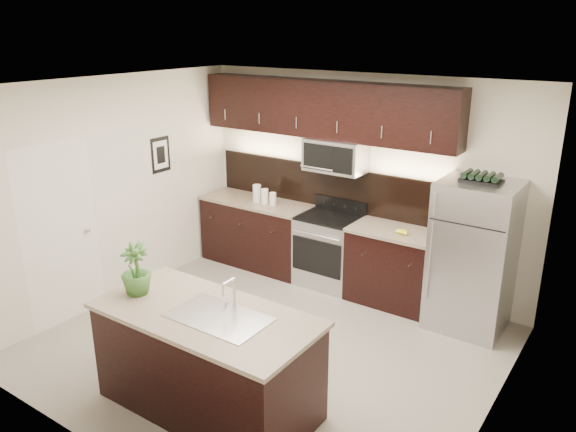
# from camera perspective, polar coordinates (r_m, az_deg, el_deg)

# --- Properties ---
(ground) EXTENTS (4.50, 4.50, 0.00)m
(ground) POSITION_cam_1_polar(r_m,az_deg,el_deg) (6.12, -2.10, -13.03)
(ground) COLOR gray
(ground) RESTS_ON ground
(room_walls) EXTENTS (4.52, 4.02, 2.71)m
(room_walls) POSITION_cam_1_polar(r_m,az_deg,el_deg) (5.46, -3.48, 2.47)
(room_walls) COLOR silver
(room_walls) RESTS_ON ground
(counter_run) EXTENTS (3.51, 0.65, 0.94)m
(counter_run) POSITION_cam_1_polar(r_m,az_deg,el_deg) (7.39, 2.81, -3.13)
(counter_run) COLOR black
(counter_run) RESTS_ON ground
(upper_fixtures) EXTENTS (3.49, 0.40, 1.66)m
(upper_fixtures) POSITION_cam_1_polar(r_m,az_deg,el_deg) (7.06, 3.85, 9.88)
(upper_fixtures) COLOR black
(upper_fixtures) RESTS_ON counter_run
(island) EXTENTS (1.96, 0.96, 0.94)m
(island) POSITION_cam_1_polar(r_m,az_deg,el_deg) (5.07, -8.17, -14.32)
(island) COLOR black
(island) RESTS_ON ground
(sink_faucet) EXTENTS (0.84, 0.50, 0.28)m
(sink_faucet) POSITION_cam_1_polar(r_m,az_deg,el_deg) (4.74, -7.00, -9.97)
(sink_faucet) COLOR silver
(sink_faucet) RESTS_ON island
(refrigerator) EXTENTS (0.81, 0.73, 1.68)m
(refrigerator) POSITION_cam_1_polar(r_m,az_deg,el_deg) (6.45, 18.25, -3.92)
(refrigerator) COLOR #B2B2B7
(refrigerator) RESTS_ON ground
(wine_rack) EXTENTS (0.42, 0.26, 0.10)m
(wine_rack) POSITION_cam_1_polar(r_m,az_deg,el_deg) (6.18, 19.09, 3.70)
(wine_rack) COLOR black
(wine_rack) RESTS_ON refrigerator
(plant) EXTENTS (0.33, 0.33, 0.47)m
(plant) POSITION_cam_1_polar(r_m,az_deg,el_deg) (5.18, -15.21, -5.23)
(plant) COLOR #335F26
(plant) RESTS_ON island
(canisters) EXTENTS (0.36, 0.11, 0.24)m
(canisters) POSITION_cam_1_polar(r_m,az_deg,el_deg) (7.60, -2.57, 2.10)
(canisters) COLOR silver
(canisters) RESTS_ON counter_run
(french_press) EXTENTS (0.09, 0.09, 0.26)m
(french_press) POSITION_cam_1_polar(r_m,az_deg,el_deg) (6.50, 14.92, -1.56)
(french_press) COLOR silver
(french_press) RESTS_ON counter_run
(bananas) EXTENTS (0.17, 0.14, 0.05)m
(bananas) POSITION_cam_1_polar(r_m,az_deg,el_deg) (6.65, 11.22, -1.48)
(bananas) COLOR yellow
(bananas) RESTS_ON counter_run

